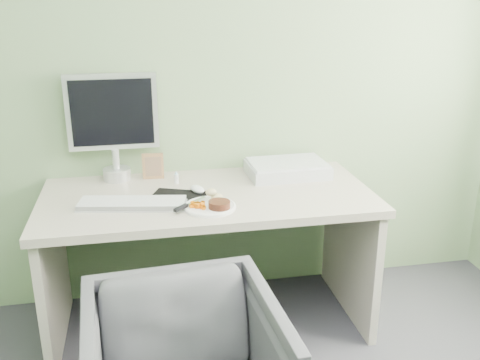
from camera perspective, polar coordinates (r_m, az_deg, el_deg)
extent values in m
plane|color=#6C835C|center=(2.82, -4.77, 13.15)|extent=(3.50, 0.00, 3.50)
cube|color=#B6AA98|center=(2.61, -3.45, -1.86)|extent=(1.60, 0.75, 0.04)
cube|color=#BBAFA0|center=(2.78, -19.26, -9.88)|extent=(0.04, 0.70, 0.69)
cube|color=#BBAFA0|center=(2.94, 11.66, -7.44)|extent=(0.04, 0.70, 0.69)
cylinder|color=white|center=(2.42, -3.24, -2.88)|extent=(0.24, 0.24, 0.01)
cylinder|color=black|center=(2.39, -2.22, -2.63)|extent=(0.10, 0.10, 0.03)
ellipsoid|color=tan|center=(2.47, -2.67, -1.64)|extent=(0.10, 0.08, 0.05)
cube|color=orange|center=(2.39, -4.58, -2.55)|extent=(0.07, 0.06, 0.04)
cube|color=silver|center=(2.45, -4.69, -2.23)|extent=(0.10, 0.10, 0.01)
cube|color=black|center=(2.37, -6.33, -2.97)|extent=(0.07, 0.07, 0.02)
cube|color=black|center=(2.55, -6.75, -1.92)|extent=(0.32, 0.31, 0.00)
cube|color=white|center=(2.48, -11.41, -2.41)|extent=(0.50, 0.22, 0.02)
ellipsoid|color=white|center=(2.61, -4.57, -0.98)|extent=(0.09, 0.11, 0.03)
cube|color=#A3794C|center=(2.82, -9.26, 1.47)|extent=(0.11, 0.02, 0.14)
cylinder|color=white|center=(2.74, -6.80, 0.13)|extent=(0.02, 0.02, 0.05)
cone|color=#84B6D3|center=(2.73, -6.83, 0.79)|extent=(0.02, 0.02, 0.02)
cube|color=silver|center=(2.86, 5.05, 1.14)|extent=(0.42, 0.29, 0.06)
cylinder|color=silver|center=(2.85, -12.98, 0.63)|extent=(0.14, 0.14, 0.06)
cylinder|color=silver|center=(2.83, -13.11, 2.18)|extent=(0.04, 0.04, 0.10)
cube|color=silver|center=(2.79, -13.47, 7.09)|extent=(0.45, 0.04, 0.38)
cube|color=black|center=(2.77, -13.48, 6.99)|extent=(0.40, 0.01, 0.33)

